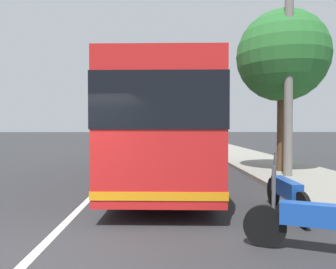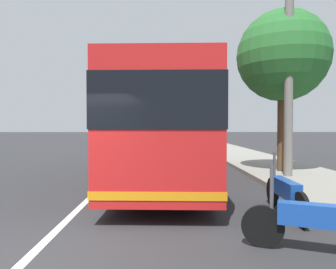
# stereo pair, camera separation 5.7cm
# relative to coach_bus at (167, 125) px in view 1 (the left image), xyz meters

# --- Properties ---
(ground_plane) EXTENTS (220.00, 220.00, 0.00)m
(ground_plane) POSITION_rel_coach_bus_xyz_m (-7.02, 2.06, -1.94)
(ground_plane) COLOR #2D2D30
(sidewalk_curb) EXTENTS (110.00, 3.60, 0.14)m
(sidewalk_curb) POSITION_rel_coach_bus_xyz_m (2.98, -4.90, -1.87)
(sidewalk_curb) COLOR gray
(sidewalk_curb) RESTS_ON ground
(lane_divider_line) EXTENTS (110.00, 0.16, 0.01)m
(lane_divider_line) POSITION_rel_coach_bus_xyz_m (2.98, 2.06, -1.94)
(lane_divider_line) COLOR silver
(lane_divider_line) RESTS_ON ground
(coach_bus) EXTENTS (11.44, 3.06, 3.40)m
(coach_bus) POSITION_rel_coach_bus_xyz_m (0.00, 0.00, 0.00)
(coach_bus) COLOR red
(coach_bus) RESTS_ON ground
(motorcycle_far_end) EXTENTS (0.97, 2.24, 1.28)m
(motorcycle_far_end) POSITION_rel_coach_bus_xyz_m (-6.87, -2.21, -1.46)
(motorcycle_far_end) COLOR black
(motorcycle_far_end) RESTS_ON ground
(motorcycle_nearest_curb) EXTENTS (2.29, 0.27, 1.28)m
(motorcycle_nearest_curb) POSITION_rel_coach_bus_xyz_m (-4.82, -2.45, -1.45)
(motorcycle_nearest_curb) COLOR black
(motorcycle_nearest_curb) RESTS_ON ground
(car_behind_bus) EXTENTS (4.33, 2.14, 1.41)m
(car_behind_bus) POSITION_rel_coach_bus_xyz_m (17.94, -0.01, -1.27)
(car_behind_bus) COLOR #2D7238
(car_behind_bus) RESTS_ON ground
(car_ahead_same_lane) EXTENTS (4.70, 1.82, 1.54)m
(car_ahead_same_lane) POSITION_rel_coach_bus_xyz_m (20.97, 4.15, -1.21)
(car_ahead_same_lane) COLOR red
(car_ahead_same_lane) RESTS_ON ground
(car_far_distant) EXTENTS (4.11, 1.81, 1.41)m
(car_far_distant) POSITION_rel_coach_bus_xyz_m (40.77, 3.67, -1.26)
(car_far_distant) COLOR silver
(car_far_distant) RESTS_ON ground
(roadside_tree_mid_block) EXTENTS (3.56, 3.56, 6.45)m
(roadside_tree_mid_block) POSITION_rel_coach_bus_xyz_m (0.86, -4.57, 2.70)
(roadside_tree_mid_block) COLOR brown
(roadside_tree_mid_block) RESTS_ON ground
(utility_pole) EXTENTS (0.30, 0.30, 8.73)m
(utility_pole) POSITION_rel_coach_bus_xyz_m (-0.41, -4.31, 2.42)
(utility_pole) COLOR slate
(utility_pole) RESTS_ON ground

